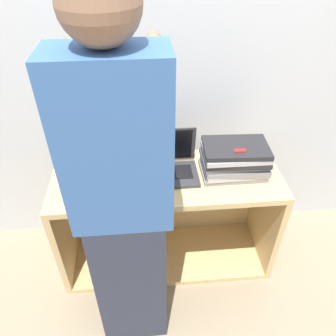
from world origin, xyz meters
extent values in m
plane|color=gray|center=(0.00, 0.00, 0.00)|extent=(12.00, 12.00, 0.00)
cube|color=silver|center=(0.00, 0.60, 1.20)|extent=(8.00, 0.05, 2.40)
cube|color=tan|center=(0.00, 0.25, 0.69)|extent=(1.31, 0.50, 0.04)
cube|color=tan|center=(0.00, 0.25, 0.02)|extent=(1.31, 0.50, 0.04)
cube|color=tan|center=(-0.64, 0.25, 0.36)|extent=(0.04, 0.50, 0.64)
cube|color=tan|center=(0.64, 0.25, 0.36)|extent=(0.04, 0.50, 0.64)
cube|color=tan|center=(0.00, 0.48, 0.36)|extent=(1.24, 0.04, 0.64)
cube|color=#333338|center=(0.00, 0.25, 0.72)|extent=(0.35, 0.23, 0.02)
cube|color=black|center=(0.00, 0.26, 0.73)|extent=(0.29, 0.12, 0.00)
cube|color=#333338|center=(0.00, 0.38, 0.84)|extent=(0.35, 0.03, 0.23)
cube|color=black|center=(0.00, 0.37, 0.84)|extent=(0.31, 0.02, 0.20)
cube|color=#232326|center=(-0.39, 0.25, 0.73)|extent=(0.36, 0.23, 0.03)
cube|color=#B7B7BC|center=(-0.38, 0.25, 0.75)|extent=(0.36, 0.24, 0.03)
cube|color=#B7B7BC|center=(-0.38, 0.25, 0.78)|extent=(0.36, 0.24, 0.03)
cube|color=#232326|center=(-0.38, 0.25, 0.81)|extent=(0.36, 0.24, 0.03)
cube|color=#232326|center=(-0.38, 0.26, 0.84)|extent=(0.35, 0.23, 0.03)
cube|color=gray|center=(-0.38, 0.24, 0.86)|extent=(0.35, 0.23, 0.03)
cube|color=gray|center=(0.37, 0.25, 0.73)|extent=(0.35, 0.23, 0.03)
cube|color=#B7B7BC|center=(0.38, 0.25, 0.75)|extent=(0.36, 0.23, 0.03)
cube|color=gray|center=(0.39, 0.25, 0.78)|extent=(0.36, 0.23, 0.03)
cube|color=slate|center=(0.37, 0.25, 0.81)|extent=(0.35, 0.23, 0.03)
cube|color=#232326|center=(0.38, 0.24, 0.84)|extent=(0.36, 0.24, 0.03)
cube|color=#B7B7BC|center=(0.38, 0.24, 0.86)|extent=(0.35, 0.23, 0.03)
cube|color=#232326|center=(0.38, 0.25, 0.89)|extent=(0.36, 0.24, 0.03)
cube|color=#2D3342|center=(-0.22, -0.20, 0.44)|extent=(0.34, 0.20, 0.89)
cube|color=#38609E|center=(-0.22, -0.20, 1.24)|extent=(0.40, 0.20, 0.70)
sphere|color=#8C664C|center=(-0.22, -0.20, 1.71)|extent=(0.24, 0.24, 0.24)
cylinder|color=#8C664C|center=(-0.38, 0.06, 1.48)|extent=(0.07, 0.32, 0.07)
cylinder|color=#8C664C|center=(-0.06, 0.06, 1.48)|extent=(0.07, 0.32, 0.07)
cube|color=red|center=(0.38, 0.19, 0.91)|extent=(0.06, 0.02, 0.01)
camera|label=1|loc=(-0.12, -1.18, 1.90)|focal=35.00mm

